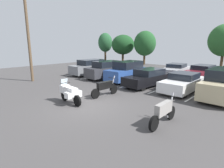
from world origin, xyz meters
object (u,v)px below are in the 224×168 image
at_px(motorcycle_second, 164,112).
at_px(car_blue, 127,71).
at_px(car_charcoal, 106,70).
at_px(motorcycle_third, 105,88).
at_px(car_far_silver, 175,70).
at_px(car_white, 183,83).
at_px(car_black, 148,78).
at_px(utility_pole, 28,30).
at_px(motorcycle_touring, 70,92).
at_px(car_grey, 89,67).
at_px(car_champagne, 224,84).
at_px(car_far_maroon, 202,72).

xyz_separation_m(motorcycle_second, car_blue, (-7.22, 6.44, 0.34)).
distance_m(motorcycle_second, car_charcoal, 11.46).
height_order(motorcycle_third, car_charcoal, car_charcoal).
bearing_deg(car_far_silver, car_charcoal, -127.35).
distance_m(car_charcoal, car_white, 8.03).
bearing_deg(car_black, utility_pole, -147.33).
bearing_deg(car_blue, motorcycle_touring, -77.59).
distance_m(motorcycle_second, car_grey, 14.25).
distance_m(car_blue, car_champagne, 8.20).
relative_size(car_champagne, car_far_silver, 0.95).
bearing_deg(car_charcoal, car_champagne, 0.78).
bearing_deg(car_black, car_blue, 172.30).
xyz_separation_m(car_grey, car_white, (11.07, 0.02, -0.20)).
height_order(car_champagne, car_far_maroon, car_champagne).
xyz_separation_m(motorcycle_third, car_far_maroon, (2.79, 11.09, 0.11)).
bearing_deg(car_far_maroon, car_champagne, -62.61).
distance_m(motorcycle_second, car_white, 6.56).
bearing_deg(motorcycle_third, motorcycle_second, -15.19).
bearing_deg(car_blue, car_grey, -178.70).
xyz_separation_m(car_grey, car_champagne, (13.75, -0.11, 0.08)).
xyz_separation_m(motorcycle_touring, car_black, (0.99, 7.22, 0.05)).
bearing_deg(car_far_silver, car_black, -86.42).
xyz_separation_m(car_white, car_far_silver, (-3.25, 5.98, 0.01)).
xyz_separation_m(car_black, utility_pole, (-9.27, -5.95, 4.07)).
bearing_deg(car_far_silver, utility_pole, -126.12).
distance_m(motorcycle_touring, car_white, 8.41).
relative_size(motorcycle_touring, car_far_silver, 0.43).
height_order(car_charcoal, car_white, car_charcoal).
relative_size(car_black, car_white, 1.08).
bearing_deg(motorcycle_third, car_champagne, 38.70).
bearing_deg(motorcycle_second, motorcycle_touring, -168.40).
distance_m(car_far_silver, utility_pole, 15.63).
distance_m(car_blue, car_black, 2.69).
bearing_deg(utility_pole, car_champagne, 22.29).
relative_size(motorcycle_second, car_grey, 0.53).
bearing_deg(motorcycle_touring, car_far_maroon, 76.42).
height_order(motorcycle_touring, car_champagne, car_champagne).
xyz_separation_m(motorcycle_second, car_far_maroon, (-2.27, 12.46, 0.11)).
distance_m(motorcycle_second, car_black, 7.61).
distance_m(motorcycle_touring, car_far_maroon, 13.99).
height_order(motorcycle_third, car_far_maroon, car_far_maroon).
xyz_separation_m(car_champagne, car_far_silver, (-5.93, 6.10, -0.28)).
distance_m(car_blue, utility_pole, 9.92).
height_order(car_white, utility_pole, utility_pole).
bearing_deg(utility_pole, car_black, 32.67).
height_order(car_charcoal, car_black, car_charcoal).
xyz_separation_m(car_blue, car_far_maroon, (4.95, 6.02, -0.23)).
distance_m(motorcycle_touring, utility_pole, 9.35).
bearing_deg(car_far_silver, motorcycle_third, -90.55).
relative_size(car_grey, car_charcoal, 0.99).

